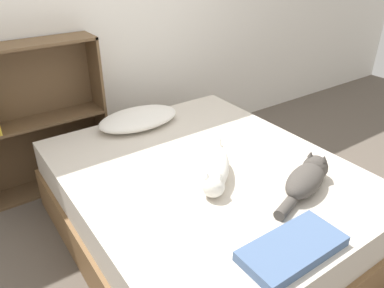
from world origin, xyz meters
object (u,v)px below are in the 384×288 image
(cat_dark, at_px, (307,178))
(bookshelf, at_px, (29,119))
(cat_light, at_px, (215,168))
(bed, at_px, (205,203))
(pillow, at_px, (138,119))

(cat_dark, relative_size, bookshelf, 0.46)
(cat_light, height_order, cat_dark, cat_dark)
(cat_light, xyz_separation_m, cat_dark, (0.36, -0.36, -0.01))
(bed, relative_size, bookshelf, 1.69)
(bed, bearing_deg, pillow, 94.22)
(cat_light, distance_m, cat_dark, 0.51)
(cat_light, bearing_deg, pillow, -137.99)
(pillow, distance_m, cat_dark, 1.29)
(cat_light, bearing_deg, cat_dark, 84.73)
(bed, bearing_deg, cat_dark, -55.43)
(pillow, height_order, cat_dark, cat_dark)
(pillow, bearing_deg, cat_light, -88.07)
(bed, height_order, bookshelf, bookshelf)
(cat_dark, distance_m, bookshelf, 1.99)
(pillow, distance_m, cat_light, 0.87)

